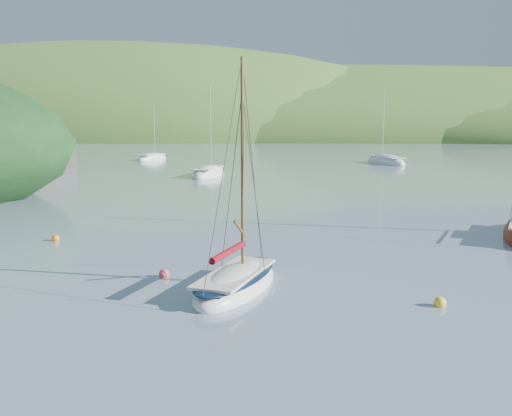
# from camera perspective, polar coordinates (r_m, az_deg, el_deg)

# --- Properties ---
(ground) EXTENTS (700.00, 700.00, 0.00)m
(ground) POSITION_cam_1_polar(r_m,az_deg,el_deg) (18.11, 3.77, -10.75)
(ground) COLOR gray
(ground) RESTS_ON ground
(shoreline_hills) EXTENTS (690.00, 135.00, 56.00)m
(shoreline_hills) POSITION_cam_1_polar(r_m,az_deg,el_deg) (189.80, 0.89, 7.28)
(shoreline_hills) COLOR #3A6827
(shoreline_hills) RESTS_ON ground
(daysailer_white) EXTENTS (3.63, 6.10, 8.83)m
(daysailer_white) POSITION_cam_1_polar(r_m,az_deg,el_deg) (20.73, -2.02, -7.54)
(daysailer_white) COLOR white
(daysailer_white) RESTS_ON ground
(distant_sloop_a) EXTENTS (3.75, 7.61, 10.39)m
(distant_sloop_a) POSITION_cam_1_polar(r_m,az_deg,el_deg) (59.88, -4.77, 3.38)
(distant_sloop_a) COLOR white
(distant_sloop_a) RESTS_ON ground
(distant_sloop_b) EXTENTS (5.63, 8.63, 11.62)m
(distant_sloop_b) POSITION_cam_1_polar(r_m,az_deg,el_deg) (77.32, 12.86, 4.49)
(distant_sloop_b) COLOR white
(distant_sloop_b) RESTS_ON ground
(distant_sloop_c) EXTENTS (4.22, 6.98, 9.40)m
(distant_sloop_c) POSITION_cam_1_polar(r_m,az_deg,el_deg) (83.11, -10.34, 4.86)
(distant_sloop_c) COLOR white
(distant_sloop_c) RESTS_ON ground
(mooring_buoys) EXTENTS (22.96, 9.30, 0.41)m
(mooring_buoys) POSITION_cam_1_polar(r_m,az_deg,el_deg) (23.55, 3.20, -5.73)
(mooring_buoys) COLOR yellow
(mooring_buoys) RESTS_ON ground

